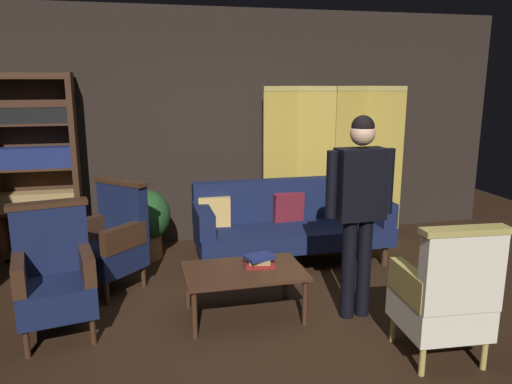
{
  "coord_description": "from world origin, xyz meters",
  "views": [
    {
      "loc": [
        -1.04,
        -3.56,
        1.97
      ],
      "look_at": [
        0.0,
        0.8,
        0.95
      ],
      "focal_mm": 34.65,
      "sensor_mm": 36.0,
      "label": 1
    }
  ],
  "objects_px": {
    "velvet_couch": "(291,220)",
    "book_red_leather": "(259,264)",
    "folding_screen": "(333,161)",
    "standing_figure": "(359,199)",
    "potted_plant": "(148,220)",
    "bookshelf": "(36,165)",
    "armchair_gilt_accent": "(446,296)",
    "armchair_wing_right": "(54,275)",
    "coffee_table": "(244,275)",
    "armchair_wing_left": "(111,239)",
    "book_tan_leather": "(259,261)",
    "book_navy_cloth": "(259,257)"
  },
  "relations": [
    {
      "from": "bookshelf",
      "to": "armchair_wing_right",
      "type": "height_order",
      "value": "bookshelf"
    },
    {
      "from": "folding_screen",
      "to": "potted_plant",
      "type": "bearing_deg",
      "value": -173.82
    },
    {
      "from": "folding_screen",
      "to": "book_navy_cloth",
      "type": "distance_m",
      "value": 2.32
    },
    {
      "from": "folding_screen",
      "to": "coffee_table",
      "type": "bearing_deg",
      "value": -129.35
    },
    {
      "from": "bookshelf",
      "to": "armchair_gilt_accent",
      "type": "bearing_deg",
      "value": -43.06
    },
    {
      "from": "coffee_table",
      "to": "book_red_leather",
      "type": "distance_m",
      "value": 0.17
    },
    {
      "from": "velvet_couch",
      "to": "potted_plant",
      "type": "height_order",
      "value": "velvet_couch"
    },
    {
      "from": "velvet_couch",
      "to": "coffee_table",
      "type": "distance_m",
      "value": 1.45
    },
    {
      "from": "bookshelf",
      "to": "standing_figure",
      "type": "distance_m",
      "value": 3.56
    },
    {
      "from": "armchair_gilt_accent",
      "to": "armchair_wing_left",
      "type": "height_order",
      "value": "same"
    },
    {
      "from": "armchair_wing_left",
      "to": "book_tan_leather",
      "type": "xyz_separation_m",
      "value": [
        1.25,
        -0.81,
        -0.02
      ]
    },
    {
      "from": "armchair_wing_right",
      "to": "book_tan_leather",
      "type": "height_order",
      "value": "armchair_wing_right"
    },
    {
      "from": "potted_plant",
      "to": "standing_figure",
      "type": "bearing_deg",
      "value": -47.65
    },
    {
      "from": "potted_plant",
      "to": "armchair_wing_right",
      "type": "bearing_deg",
      "value": -115.85
    },
    {
      "from": "book_tan_leather",
      "to": "coffee_table",
      "type": "bearing_deg",
      "value": -157.77
    },
    {
      "from": "coffee_table",
      "to": "book_navy_cloth",
      "type": "height_order",
      "value": "book_navy_cloth"
    },
    {
      "from": "armchair_wing_right",
      "to": "book_navy_cloth",
      "type": "relative_size",
      "value": 4.49
    },
    {
      "from": "armchair_wing_right",
      "to": "book_tan_leather",
      "type": "distance_m",
      "value": 1.64
    },
    {
      "from": "armchair_wing_right",
      "to": "potted_plant",
      "type": "distance_m",
      "value": 1.73
    },
    {
      "from": "folding_screen",
      "to": "book_red_leather",
      "type": "relative_size",
      "value": 7.58
    },
    {
      "from": "armchair_wing_right",
      "to": "book_red_leather",
      "type": "height_order",
      "value": "armchair_wing_right"
    },
    {
      "from": "folding_screen",
      "to": "standing_figure",
      "type": "distance_m",
      "value": 2.16
    },
    {
      "from": "coffee_table",
      "to": "book_tan_leather",
      "type": "height_order",
      "value": "book_tan_leather"
    },
    {
      "from": "folding_screen",
      "to": "velvet_couch",
      "type": "distance_m",
      "value": 1.12
    },
    {
      "from": "coffee_table",
      "to": "armchair_wing_left",
      "type": "xyz_separation_m",
      "value": [
        -1.1,
        0.87,
        0.12
      ]
    },
    {
      "from": "velvet_couch",
      "to": "book_red_leather",
      "type": "bearing_deg",
      "value": -119.01
    },
    {
      "from": "book_navy_cloth",
      "to": "armchair_wing_left",
      "type": "bearing_deg",
      "value": 146.98
    },
    {
      "from": "bookshelf",
      "to": "armchair_wing_right",
      "type": "relative_size",
      "value": 1.97
    },
    {
      "from": "velvet_couch",
      "to": "armchair_gilt_accent",
      "type": "xyz_separation_m",
      "value": [
        0.45,
        -2.2,
        0.04
      ]
    },
    {
      "from": "armchair_wing_left",
      "to": "book_red_leather",
      "type": "relative_size",
      "value": 4.15
    },
    {
      "from": "velvet_couch",
      "to": "book_navy_cloth",
      "type": "relative_size",
      "value": 9.16
    },
    {
      "from": "coffee_table",
      "to": "armchair_wing_right",
      "type": "relative_size",
      "value": 0.96
    },
    {
      "from": "armchair_gilt_accent",
      "to": "standing_figure",
      "type": "relative_size",
      "value": 0.61
    },
    {
      "from": "folding_screen",
      "to": "standing_figure",
      "type": "xyz_separation_m",
      "value": [
        -0.61,
        -2.07,
        0.04
      ]
    },
    {
      "from": "armchair_gilt_accent",
      "to": "standing_figure",
      "type": "bearing_deg",
      "value": 112.16
    },
    {
      "from": "armchair_gilt_accent",
      "to": "armchair_wing_left",
      "type": "distance_m",
      "value": 2.99
    },
    {
      "from": "potted_plant",
      "to": "book_red_leather",
      "type": "distance_m",
      "value": 1.79
    },
    {
      "from": "armchair_wing_right",
      "to": "book_tan_leather",
      "type": "bearing_deg",
      "value": -0.18
    },
    {
      "from": "book_navy_cloth",
      "to": "coffee_table",
      "type": "bearing_deg",
      "value": -157.77
    },
    {
      "from": "folding_screen",
      "to": "armchair_gilt_accent",
      "type": "xyz_separation_m",
      "value": [
        -0.29,
        -2.85,
        -0.5
      ]
    },
    {
      "from": "velvet_couch",
      "to": "standing_figure",
      "type": "height_order",
      "value": "standing_figure"
    },
    {
      "from": "folding_screen",
      "to": "armchair_gilt_accent",
      "type": "relative_size",
      "value": 1.83
    },
    {
      "from": "armchair_wing_left",
      "to": "potted_plant",
      "type": "distance_m",
      "value": 0.83
    },
    {
      "from": "armchair_wing_right",
      "to": "standing_figure",
      "type": "relative_size",
      "value": 0.61
    },
    {
      "from": "bookshelf",
      "to": "book_navy_cloth",
      "type": "bearing_deg",
      "value": -42.69
    },
    {
      "from": "velvet_couch",
      "to": "armchair_gilt_accent",
      "type": "height_order",
      "value": "armchair_gilt_accent"
    },
    {
      "from": "armchair_gilt_accent",
      "to": "book_navy_cloth",
      "type": "xyz_separation_m",
      "value": [
        -1.09,
        1.04,
        0.01
      ]
    },
    {
      "from": "book_navy_cloth",
      "to": "folding_screen",
      "type": "bearing_deg",
      "value": 52.56
    },
    {
      "from": "velvet_couch",
      "to": "potted_plant",
      "type": "bearing_deg",
      "value": 165.36
    },
    {
      "from": "armchair_gilt_accent",
      "to": "standing_figure",
      "type": "distance_m",
      "value": 1.0
    }
  ]
}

